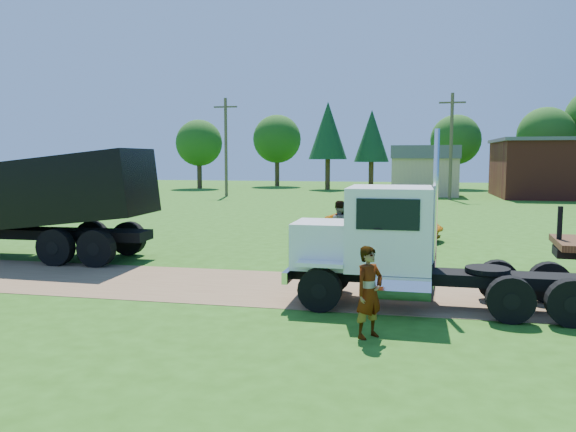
% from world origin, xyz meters
% --- Properties ---
extents(ground, '(140.00, 140.00, 0.00)m').
position_xyz_m(ground, '(0.00, 0.00, 0.00)').
color(ground, '#265312').
rests_on(ground, ground).
extents(dirt_track, '(120.00, 4.20, 0.01)m').
position_xyz_m(dirt_track, '(0.00, 0.00, 0.01)').
color(dirt_track, brown).
rests_on(dirt_track, ground).
extents(white_semi_tractor, '(7.09, 2.59, 4.26)m').
position_xyz_m(white_semi_tractor, '(2.01, -1.15, 1.46)').
color(white_semi_tractor, black).
rests_on(white_semi_tractor, ground).
extents(black_dump_truck, '(9.01, 3.00, 3.88)m').
position_xyz_m(black_dump_truck, '(-10.44, 2.75, 2.13)').
color(black_dump_truck, black).
rests_on(black_dump_truck, ground).
extents(orange_pickup, '(5.57, 3.83, 1.41)m').
position_xyz_m(orange_pickup, '(1.38, 10.14, 0.71)').
color(orange_pickup, orange).
rests_on(orange_pickup, ground).
extents(spectator_a, '(0.77, 0.79, 1.83)m').
position_xyz_m(spectator_a, '(1.62, -3.78, 0.92)').
color(spectator_a, '#999999').
rests_on(spectator_a, ground).
extents(spectator_b, '(1.04, 0.85, 1.98)m').
position_xyz_m(spectator_b, '(-0.13, 5.98, 0.99)').
color(spectator_b, '#999999').
rests_on(spectator_b, ground).
extents(tan_shed, '(6.20, 5.40, 4.70)m').
position_xyz_m(tan_shed, '(4.00, 40.00, 2.42)').
color(tan_shed, tan).
rests_on(tan_shed, ground).
extents(utility_poles, '(42.20, 0.28, 9.00)m').
position_xyz_m(utility_poles, '(6.00, 35.00, 4.71)').
color(utility_poles, '#493E29').
rests_on(utility_poles, ground).
extents(tree_row, '(56.80, 12.65, 11.65)m').
position_xyz_m(tree_row, '(11.83, 51.37, 6.75)').
color(tree_row, '#322614').
rests_on(tree_row, ground).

